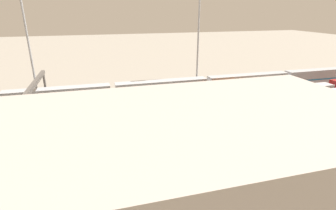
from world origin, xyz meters
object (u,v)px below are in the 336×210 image
(train_on_track_1, at_px, (229,93))
(train_on_track_0, at_px, (162,90))
(light_mast_0, at_px, (24,21))
(light_mast_2, at_px, (199,19))
(signal_gantry, at_px, (33,92))
(train_on_track_3, at_px, (149,117))
(train_on_track_4, at_px, (136,127))
(train_on_track_2, at_px, (139,109))
(maintenance_shed, at_px, (159,179))

(train_on_track_1, bearing_deg, train_on_track_0, -17.44)
(light_mast_0, distance_m, light_mast_2, 38.96)
(signal_gantry, bearing_deg, light_mast_2, -161.75)
(train_on_track_1, bearing_deg, train_on_track_3, 24.05)
(train_on_track_4, height_order, train_on_track_2, train_on_track_4)
(train_on_track_1, distance_m, light_mast_2, 19.52)
(train_on_track_3, xyz_separation_m, light_mast_0, (22.41, -17.10, 17.39))
(train_on_track_4, distance_m, light_mast_2, 34.12)
(train_on_track_1, xyz_separation_m, train_on_track_4, (25.64, 15.00, 0.45))
(train_on_track_4, bearing_deg, train_on_track_2, -102.18)
(train_on_track_3, height_order, signal_gantry, signal_gantry)
(train_on_track_1, xyz_separation_m, light_mast_2, (5.86, -7.22, 17.16))
(train_on_track_4, height_order, light_mast_2, light_mast_2)
(train_on_track_2, bearing_deg, light_mast_2, -145.26)
(train_on_track_1, height_order, light_mast_2, light_mast_2)
(train_on_track_4, xyz_separation_m, signal_gantry, (17.30, -10.00, 4.81))
(train_on_track_1, height_order, light_mast_0, light_mast_0)
(light_mast_2, bearing_deg, maintenance_shed, 64.05)
(train_on_track_3, height_order, light_mast_2, light_mast_2)
(train_on_track_4, bearing_deg, train_on_track_1, -149.67)
(maintenance_shed, bearing_deg, train_on_track_0, -104.85)
(train_on_track_1, relative_size, train_on_track_4, 0.10)
(train_on_track_2, bearing_deg, train_on_track_4, 77.82)
(train_on_track_1, xyz_separation_m, signal_gantry, (42.94, 5.00, 5.26))
(train_on_track_4, distance_m, light_mast_0, 33.74)
(light_mast_2, bearing_deg, train_on_track_3, 46.14)
(train_on_track_3, bearing_deg, train_on_track_1, -155.95)
(train_on_track_4, xyz_separation_m, light_mast_2, (-19.78, -22.22, 16.71))
(train_on_track_2, bearing_deg, train_on_track_1, -167.98)
(train_on_track_3, xyz_separation_m, light_mast_2, (-16.55, -17.22, 17.30))
(light_mast_2, height_order, signal_gantry, light_mast_2)
(train_on_track_2, relative_size, light_mast_0, 4.48)
(train_on_track_3, bearing_deg, signal_gantry, -13.69)
(maintenance_shed, bearing_deg, train_on_track_3, -99.44)
(train_on_track_2, relative_size, light_mast_2, 4.50)
(signal_gantry, bearing_deg, train_on_track_2, 180.00)
(train_on_track_3, distance_m, light_mast_2, 29.49)
(train_on_track_1, distance_m, train_on_track_3, 24.54)
(signal_gantry, height_order, maintenance_shed, maintenance_shed)
(signal_gantry, bearing_deg, train_on_track_3, 166.31)
(train_on_track_0, bearing_deg, train_on_track_3, 66.59)
(train_on_track_1, height_order, signal_gantry, signal_gantry)
(train_on_track_0, relative_size, train_on_track_1, 11.98)
(train_on_track_4, bearing_deg, maintenance_shed, 87.18)
(light_mast_0, xyz_separation_m, signal_gantry, (-1.88, 12.10, -11.99))
(train_on_track_4, relative_size, train_on_track_2, 0.69)
(train_on_track_0, height_order, light_mast_2, light_mast_2)
(train_on_track_2, relative_size, maintenance_shed, 3.14)
(train_on_track_0, distance_m, train_on_track_4, 22.24)
(train_on_track_0, relative_size, train_on_track_3, 1.00)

